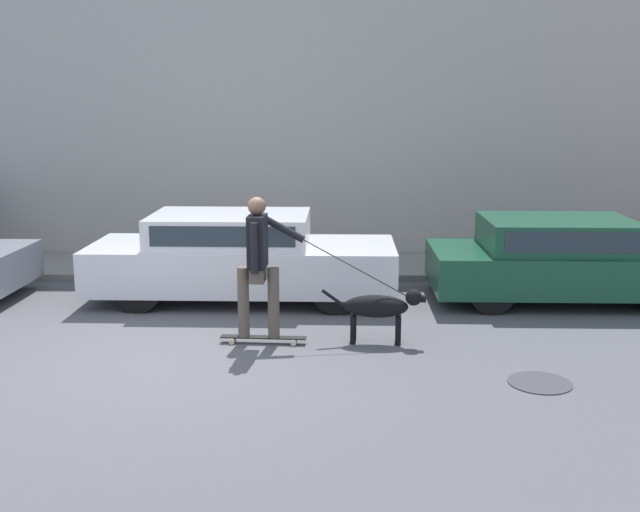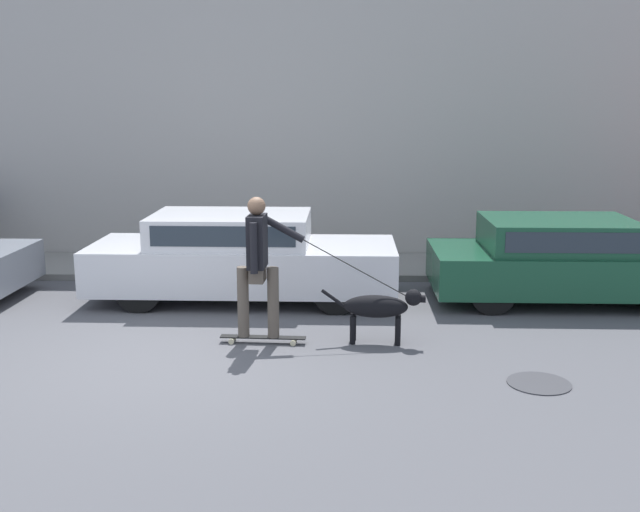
{
  "view_description": "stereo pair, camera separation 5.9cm",
  "coord_description": "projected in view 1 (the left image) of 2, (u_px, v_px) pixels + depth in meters",
  "views": [
    {
      "loc": [
        1.78,
        -8.13,
        2.93
      ],
      "look_at": [
        1.7,
        1.32,
        0.95
      ],
      "focal_mm": 42.0,
      "sensor_mm": 36.0,
      "label": 1
    },
    {
      "loc": [
        1.84,
        -8.13,
        2.93
      ],
      "look_at": [
        1.7,
        1.32,
        0.95
      ],
      "focal_mm": 42.0,
      "sensor_mm": 36.0,
      "label": 2
    }
  ],
  "objects": [
    {
      "name": "skateboarder",
      "position": [
        259.0,
        261.0,
        8.96
      ],
      "size": [
        2.36,
        0.58,
        1.81
      ],
      "rotation": [
        0.0,
        0.0,
        -0.07
      ],
      "color": "beige",
      "rests_on": "ground_plane"
    },
    {
      "name": "ground_plane",
      "position": [
        171.0,
        360.0,
        8.57
      ],
      "size": [
        36.0,
        36.0,
        0.0
      ],
      "primitive_type": "plane",
      "color": "#545459"
    },
    {
      "name": "parked_car_1",
      "position": [
        240.0,
        258.0,
        11.06
      ],
      "size": [
        4.51,
        1.77,
        1.29
      ],
      "rotation": [
        0.0,
        0.0,
        -0.02
      ],
      "color": "black",
      "rests_on": "ground_plane"
    },
    {
      "name": "sidewalk_curb",
      "position": [
        225.0,
        266.0,
        13.18
      ],
      "size": [
        30.0,
        1.83,
        0.1
      ],
      "color": "gray",
      "rests_on": "ground_plane"
    },
    {
      "name": "back_wall",
      "position": [
        230.0,
        128.0,
        13.76
      ],
      "size": [
        32.0,
        0.3,
        4.82
      ],
      "color": "#B2ADA8",
      "rests_on": "ground_plane"
    },
    {
      "name": "dog",
      "position": [
        380.0,
        307.0,
        9.11
      ],
      "size": [
        1.27,
        0.34,
        0.69
      ],
      "rotation": [
        0.0,
        0.0,
        -0.09
      ],
      "color": "black",
      "rests_on": "ground_plane"
    },
    {
      "name": "parked_car_2",
      "position": [
        564.0,
        260.0,
        11.03
      ],
      "size": [
        4.0,
        1.82,
        1.23
      ],
      "rotation": [
        0.0,
        0.0,
        -0.02
      ],
      "color": "black",
      "rests_on": "ground_plane"
    },
    {
      "name": "manhole_cover",
      "position": [
        540.0,
        383.0,
        7.88
      ],
      "size": [
        0.67,
        0.67,
        0.01
      ],
      "color": "#38383D",
      "rests_on": "ground_plane"
    }
  ]
}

